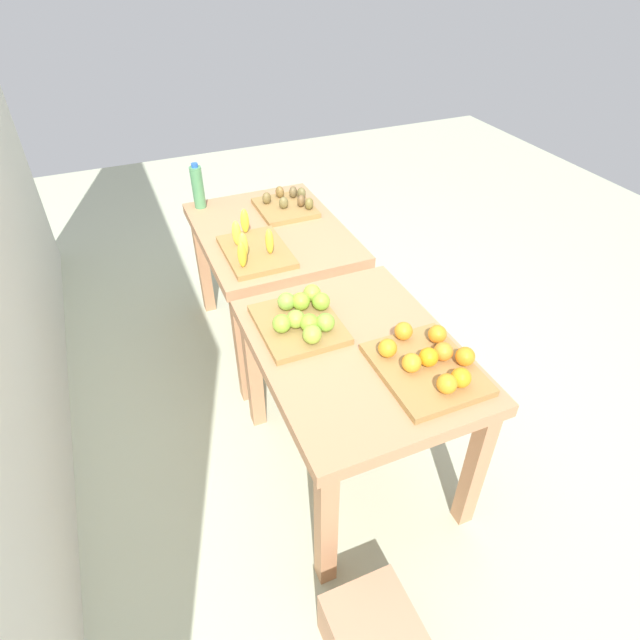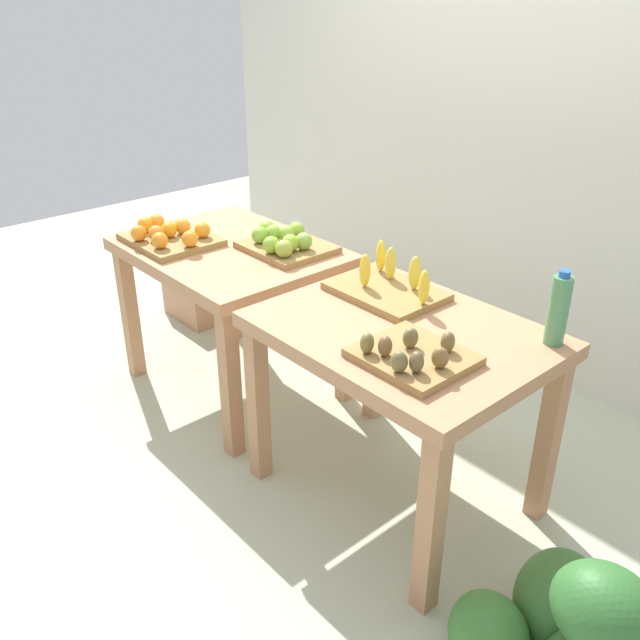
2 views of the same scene
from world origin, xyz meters
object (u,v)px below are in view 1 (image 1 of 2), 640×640
(kiwi_bin, at_px, (287,205))
(watermelon_pile, at_px, (266,241))
(orange_bin, at_px, (428,363))
(apple_bin, at_px, (302,318))
(display_table_right, at_px, (272,246))
(banana_crate, at_px, (254,248))
(water_bottle, at_px, (198,187))
(display_table_left, at_px, (357,368))

(kiwi_bin, relative_size, watermelon_pile, 0.53)
(kiwi_bin, bearing_deg, orange_bin, -179.24)
(kiwi_bin, bearing_deg, apple_bin, 163.20)
(apple_bin, distance_m, watermelon_pile, 1.93)
(display_table_right, bearing_deg, banana_crate, 144.47)
(display_table_right, xyz_separation_m, orange_bin, (-1.35, -0.19, 0.15))
(banana_crate, bearing_deg, orange_bin, -161.98)
(banana_crate, relative_size, kiwi_bin, 1.24)
(display_table_right, distance_m, water_bottle, 0.58)
(display_table_left, height_order, orange_bin, orange_bin)
(banana_crate, relative_size, water_bottle, 1.63)
(display_table_right, xyz_separation_m, apple_bin, (-0.90, 0.16, 0.16))
(apple_bin, distance_m, water_bottle, 1.34)
(banana_crate, distance_m, water_bottle, 0.69)
(orange_bin, relative_size, banana_crate, 1.02)
(banana_crate, distance_m, kiwi_bin, 0.55)
(apple_bin, height_order, banana_crate, banana_crate)
(apple_bin, bearing_deg, water_bottle, 6.14)
(display_table_left, xyz_separation_m, apple_bin, (0.22, 0.16, 0.16))
(display_table_right, relative_size, kiwi_bin, 2.89)
(display_table_left, distance_m, orange_bin, 0.33)
(water_bottle, bearing_deg, orange_bin, -164.47)
(kiwi_bin, height_order, watermelon_pile, kiwi_bin)
(water_bottle, distance_m, watermelon_pile, 1.00)
(orange_bin, relative_size, apple_bin, 1.14)
(orange_bin, distance_m, apple_bin, 0.57)
(orange_bin, bearing_deg, kiwi_bin, 0.76)
(orange_bin, distance_m, water_bottle, 1.85)
(display_table_right, bearing_deg, orange_bin, -171.98)
(orange_bin, distance_m, kiwi_bin, 1.54)
(apple_bin, relative_size, water_bottle, 1.46)
(display_table_right, bearing_deg, display_table_left, 180.00)
(apple_bin, distance_m, banana_crate, 0.66)
(display_table_left, xyz_separation_m, water_bottle, (1.55, 0.30, 0.24))
(display_table_left, distance_m, water_bottle, 1.60)
(display_table_left, relative_size, kiwi_bin, 2.89)
(display_table_right, relative_size, water_bottle, 3.79)
(display_table_left, relative_size, orange_bin, 2.28)
(display_table_left, height_order, display_table_right, same)
(watermelon_pile, bearing_deg, water_bottle, 130.77)
(display_table_right, distance_m, apple_bin, 0.93)
(display_table_right, bearing_deg, kiwi_bin, -41.28)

